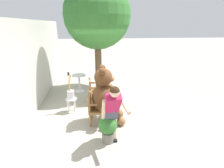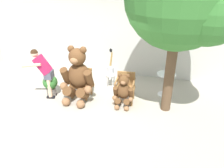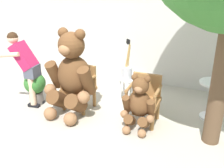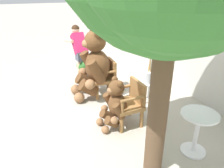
{
  "view_description": "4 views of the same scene",
  "coord_description": "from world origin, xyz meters",
  "px_view_note": "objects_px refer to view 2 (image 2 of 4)",
  "views": [
    {
      "loc": [
        -5.09,
        0.46,
        2.66
      ],
      "look_at": [
        0.17,
        -0.13,
        0.84
      ],
      "focal_mm": 28.0,
      "sensor_mm": 36.0,
      "label": 1
    },
    {
      "loc": [
        1.64,
        -5.13,
        3.36
      ],
      "look_at": [
        0.4,
        -0.08,
        0.76
      ],
      "focal_mm": 35.0,
      "sensor_mm": 36.0,
      "label": 2
    },
    {
      "loc": [
        1.81,
        -3.5,
        2.36
      ],
      "look_at": [
        0.14,
        0.17,
        0.73
      ],
      "focal_mm": 40.0,
      "sensor_mm": 36.0,
      "label": 3
    },
    {
      "loc": [
        3.88,
        -1.2,
        2.48
      ],
      "look_at": [
        0.08,
        0.3,
        0.6
      ],
      "focal_mm": 35.0,
      "sensor_mm": 36.0,
      "label": 4
    }
  ],
  "objects_px": {
    "person_visitor": "(44,69)",
    "brush_bucket": "(111,69)",
    "teddy_bear_large": "(78,75)",
    "wooden_chair_right": "(125,87)",
    "white_stool": "(111,77)",
    "wooden_chair_left": "(82,82)",
    "round_side_table": "(165,82)",
    "teddy_bear_small": "(123,91)",
    "potted_plant": "(50,84)"
  },
  "relations": [
    {
      "from": "wooden_chair_right",
      "to": "teddy_bear_small",
      "type": "distance_m",
      "value": 0.29
    },
    {
      "from": "wooden_chair_left",
      "to": "wooden_chair_right",
      "type": "distance_m",
      "value": 1.33
    },
    {
      "from": "teddy_bear_large",
      "to": "person_visitor",
      "type": "distance_m",
      "value": 1.02
    },
    {
      "from": "teddy_bear_small",
      "to": "brush_bucket",
      "type": "relative_size",
      "value": 1.14
    },
    {
      "from": "teddy_bear_large",
      "to": "potted_plant",
      "type": "distance_m",
      "value": 1.01
    },
    {
      "from": "teddy_bear_large",
      "to": "brush_bucket",
      "type": "height_order",
      "value": "teddy_bear_large"
    },
    {
      "from": "wooden_chair_left",
      "to": "potted_plant",
      "type": "distance_m",
      "value": 0.97
    },
    {
      "from": "teddy_bear_small",
      "to": "person_visitor",
      "type": "bearing_deg",
      "value": -178.88
    },
    {
      "from": "teddy_bear_small",
      "to": "round_side_table",
      "type": "bearing_deg",
      "value": 39.07
    },
    {
      "from": "brush_bucket",
      "to": "teddy_bear_large",
      "type": "bearing_deg",
      "value": -124.47
    },
    {
      "from": "round_side_table",
      "to": "potted_plant",
      "type": "distance_m",
      "value": 3.5
    },
    {
      "from": "wooden_chair_right",
      "to": "round_side_table",
      "type": "xyz_separation_m",
      "value": [
        1.13,
        0.62,
        -0.01
      ]
    },
    {
      "from": "person_visitor",
      "to": "wooden_chair_right",
      "type": "bearing_deg",
      "value": 8.23
    },
    {
      "from": "brush_bucket",
      "to": "wooden_chair_right",
      "type": "bearing_deg",
      "value": -50.39
    },
    {
      "from": "wooden_chair_left",
      "to": "brush_bucket",
      "type": "height_order",
      "value": "brush_bucket"
    },
    {
      "from": "wooden_chair_right",
      "to": "person_visitor",
      "type": "distance_m",
      "value": 2.42
    },
    {
      "from": "round_side_table",
      "to": "teddy_bear_small",
      "type": "bearing_deg",
      "value": -140.93
    },
    {
      "from": "person_visitor",
      "to": "brush_bucket",
      "type": "distance_m",
      "value": 2.06
    },
    {
      "from": "potted_plant",
      "to": "person_visitor",
      "type": "bearing_deg",
      "value": -136.8
    },
    {
      "from": "person_visitor",
      "to": "brush_bucket",
      "type": "height_order",
      "value": "person_visitor"
    },
    {
      "from": "teddy_bear_large",
      "to": "teddy_bear_small",
      "type": "height_order",
      "value": "teddy_bear_large"
    },
    {
      "from": "wooden_chair_right",
      "to": "brush_bucket",
      "type": "bearing_deg",
      "value": 129.61
    },
    {
      "from": "wooden_chair_left",
      "to": "teddy_bear_small",
      "type": "relative_size",
      "value": 0.88
    },
    {
      "from": "wooden_chair_left",
      "to": "teddy_bear_large",
      "type": "xyz_separation_m",
      "value": [
        -0.01,
        -0.27,
        0.34
      ]
    },
    {
      "from": "white_stool",
      "to": "wooden_chair_left",
      "type": "bearing_deg",
      "value": -132.7
    },
    {
      "from": "teddy_bear_small",
      "to": "white_stool",
      "type": "distance_m",
      "value": 1.24
    },
    {
      "from": "brush_bucket",
      "to": "round_side_table",
      "type": "bearing_deg",
      "value": -4.65
    },
    {
      "from": "teddy_bear_small",
      "to": "potted_plant",
      "type": "xyz_separation_m",
      "value": [
        -2.26,
        0.04,
        -0.08
      ]
    },
    {
      "from": "wooden_chair_left",
      "to": "teddy_bear_large",
      "type": "relative_size",
      "value": 0.53
    },
    {
      "from": "teddy_bear_small",
      "to": "white_stool",
      "type": "height_order",
      "value": "teddy_bear_small"
    },
    {
      "from": "person_visitor",
      "to": "brush_bucket",
      "type": "bearing_deg",
      "value": 32.58
    },
    {
      "from": "person_visitor",
      "to": "brush_bucket",
      "type": "xyz_separation_m",
      "value": [
        1.72,
        1.1,
        -0.26
      ]
    },
    {
      "from": "wooden_chair_left",
      "to": "wooden_chair_right",
      "type": "relative_size",
      "value": 1.0
    },
    {
      "from": "brush_bucket",
      "to": "round_side_table",
      "type": "relative_size",
      "value": 1.19
    },
    {
      "from": "teddy_bear_small",
      "to": "brush_bucket",
      "type": "height_order",
      "value": "brush_bucket"
    },
    {
      "from": "teddy_bear_large",
      "to": "teddy_bear_small",
      "type": "distance_m",
      "value": 1.38
    },
    {
      "from": "teddy_bear_large",
      "to": "round_side_table",
      "type": "distance_m",
      "value": 2.64
    },
    {
      "from": "teddy_bear_small",
      "to": "wooden_chair_left",
      "type": "bearing_deg",
      "value": 167.57
    },
    {
      "from": "wooden_chair_left",
      "to": "round_side_table",
      "type": "xyz_separation_m",
      "value": [
        2.46,
        0.62,
        -0.01
      ]
    },
    {
      "from": "wooden_chair_right",
      "to": "white_stool",
      "type": "bearing_deg",
      "value": 129.72
    },
    {
      "from": "teddy_bear_small",
      "to": "person_visitor",
      "type": "relative_size",
      "value": 0.65
    },
    {
      "from": "round_side_table",
      "to": "teddy_bear_large",
      "type": "bearing_deg",
      "value": -160.21
    },
    {
      "from": "white_stool",
      "to": "potted_plant",
      "type": "bearing_deg",
      "value": -148.17
    },
    {
      "from": "person_visitor",
      "to": "round_side_table",
      "type": "relative_size",
      "value": 2.09
    },
    {
      "from": "wooden_chair_left",
      "to": "potted_plant",
      "type": "relative_size",
      "value": 1.26
    },
    {
      "from": "wooden_chair_right",
      "to": "round_side_table",
      "type": "height_order",
      "value": "wooden_chair_right"
    },
    {
      "from": "white_stool",
      "to": "potted_plant",
      "type": "height_order",
      "value": "potted_plant"
    },
    {
      "from": "white_stool",
      "to": "wooden_chair_right",
      "type": "bearing_deg",
      "value": -50.28
    },
    {
      "from": "white_stool",
      "to": "teddy_bear_small",
      "type": "bearing_deg",
      "value": -58.9
    },
    {
      "from": "teddy_bear_small",
      "to": "round_side_table",
      "type": "xyz_separation_m",
      "value": [
        1.12,
        0.91,
        -0.03
      ]
    }
  ]
}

